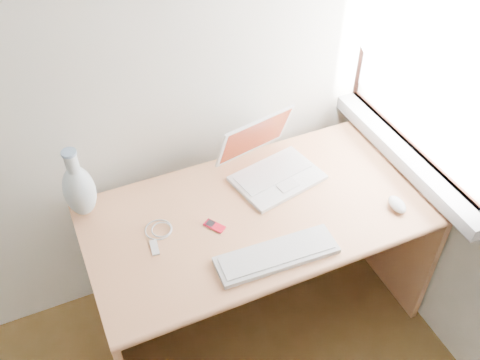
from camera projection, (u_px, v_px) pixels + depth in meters
name	position (u px, v px, depth m)	size (l,w,h in m)	color
window	(437.00, 51.00, 1.93)	(0.11, 0.99, 1.10)	white
desk	(252.00, 230.00, 2.31)	(1.39, 0.70, 0.74)	tan
laptop	(273.00, 163.00, 2.22)	(0.39, 0.36, 0.24)	white
external_keyboard	(277.00, 255.00, 1.92)	(0.46, 0.16, 0.02)	silver
mouse	(397.00, 204.00, 2.10)	(0.06, 0.10, 0.03)	white
ipod	(214.00, 226.00, 2.03)	(0.08, 0.09, 0.01)	#B00C20
cable_coil	(159.00, 230.00, 2.02)	(0.11, 0.11, 0.01)	silver
remote	(155.00, 247.00, 1.96)	(0.03, 0.07, 0.01)	silver
vase	(79.00, 189.00, 2.01)	(0.12, 0.12, 0.31)	white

